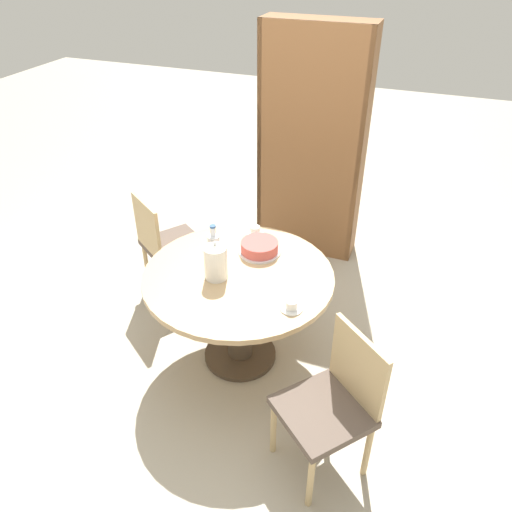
{
  "coord_description": "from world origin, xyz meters",
  "views": [
    {
      "loc": [
        0.98,
        -2.28,
        2.5
      ],
      "look_at": [
        0.0,
        0.31,
        0.64
      ],
      "focal_mm": 35.0,
      "sensor_mm": 36.0,
      "label": 1
    }
  ],
  "objects_px": {
    "water_bottle": "(214,250)",
    "cup_b": "(255,231)",
    "coffee_pot": "(216,261)",
    "cake_main": "(260,247)",
    "bookshelf": "(311,147)",
    "cup_a": "(292,306)",
    "chair_a": "(167,243)",
    "chair_b": "(333,402)"
  },
  "relations": [
    {
      "from": "chair_a",
      "to": "chair_b",
      "type": "relative_size",
      "value": 1.0
    },
    {
      "from": "coffee_pot",
      "to": "cup_b",
      "type": "height_order",
      "value": "coffee_pot"
    },
    {
      "from": "coffee_pot",
      "to": "cup_a",
      "type": "bearing_deg",
      "value": -13.96
    },
    {
      "from": "chair_a",
      "to": "cup_a",
      "type": "distance_m",
      "value": 1.41
    },
    {
      "from": "cake_main",
      "to": "cup_b",
      "type": "relative_size",
      "value": 2.18
    },
    {
      "from": "water_bottle",
      "to": "cup_b",
      "type": "xyz_separation_m",
      "value": [
        0.1,
        0.44,
        -0.09
      ]
    },
    {
      "from": "cup_a",
      "to": "cup_b",
      "type": "distance_m",
      "value": 0.82
    },
    {
      "from": "cup_a",
      "to": "cup_b",
      "type": "bearing_deg",
      "value": 125.03
    },
    {
      "from": "chair_b",
      "to": "cup_b",
      "type": "bearing_deg",
      "value": 168.83
    },
    {
      "from": "bookshelf",
      "to": "cake_main",
      "type": "relative_size",
      "value": 7.06
    },
    {
      "from": "bookshelf",
      "to": "cup_a",
      "type": "bearing_deg",
      "value": 102.54
    },
    {
      "from": "chair_b",
      "to": "bookshelf",
      "type": "distance_m",
      "value": 2.25
    },
    {
      "from": "chair_b",
      "to": "bookshelf",
      "type": "bearing_deg",
      "value": 149.6
    },
    {
      "from": "bookshelf",
      "to": "cup_b",
      "type": "xyz_separation_m",
      "value": [
        -0.09,
        -1.05,
        -0.24
      ]
    },
    {
      "from": "cup_b",
      "to": "bookshelf",
      "type": "bearing_deg",
      "value": 85.11
    },
    {
      "from": "chair_b",
      "to": "water_bottle",
      "type": "xyz_separation_m",
      "value": [
        -0.92,
        0.59,
        0.36
      ]
    },
    {
      "from": "cake_main",
      "to": "water_bottle",
      "type": "bearing_deg",
      "value": -132.26
    },
    {
      "from": "coffee_pot",
      "to": "bookshelf",
      "type": "bearing_deg",
      "value": 85.24
    },
    {
      "from": "chair_a",
      "to": "coffee_pot",
      "type": "relative_size",
      "value": 3.35
    },
    {
      "from": "water_bottle",
      "to": "cup_b",
      "type": "relative_size",
      "value": 2.32
    },
    {
      "from": "water_bottle",
      "to": "cake_main",
      "type": "distance_m",
      "value": 0.33
    },
    {
      "from": "water_bottle",
      "to": "bookshelf",
      "type": "bearing_deg",
      "value": 82.53
    },
    {
      "from": "coffee_pot",
      "to": "chair_b",
      "type": "bearing_deg",
      "value": -29.09
    },
    {
      "from": "chair_a",
      "to": "chair_b",
      "type": "bearing_deg",
      "value": -178.99
    },
    {
      "from": "bookshelf",
      "to": "cup_a",
      "type": "xyz_separation_m",
      "value": [
        0.38,
        -1.72,
        -0.24
      ]
    },
    {
      "from": "chair_a",
      "to": "coffee_pot",
      "type": "height_order",
      "value": "coffee_pot"
    },
    {
      "from": "bookshelf",
      "to": "cup_b",
      "type": "bearing_deg",
      "value": 85.11
    },
    {
      "from": "chair_b",
      "to": "coffee_pot",
      "type": "height_order",
      "value": "coffee_pot"
    },
    {
      "from": "bookshelf",
      "to": "chair_a",
      "type": "bearing_deg",
      "value": 51.77
    },
    {
      "from": "bookshelf",
      "to": "cup_a",
      "type": "relative_size",
      "value": 15.38
    },
    {
      "from": "coffee_pot",
      "to": "cup_a",
      "type": "height_order",
      "value": "coffee_pot"
    },
    {
      "from": "chair_a",
      "to": "cake_main",
      "type": "xyz_separation_m",
      "value": [
        0.84,
        -0.22,
        0.28
      ]
    },
    {
      "from": "chair_a",
      "to": "water_bottle",
      "type": "height_order",
      "value": "water_bottle"
    },
    {
      "from": "coffee_pot",
      "to": "cup_b",
      "type": "xyz_separation_m",
      "value": [
        0.04,
        0.55,
        -0.09
      ]
    },
    {
      "from": "coffee_pot",
      "to": "cake_main",
      "type": "bearing_deg",
      "value": 66.31
    },
    {
      "from": "chair_b",
      "to": "cup_b",
      "type": "xyz_separation_m",
      "value": [
        -0.81,
        1.02,
        0.27
      ]
    },
    {
      "from": "coffee_pot",
      "to": "cake_main",
      "type": "height_order",
      "value": "coffee_pot"
    },
    {
      "from": "chair_b",
      "to": "cake_main",
      "type": "relative_size",
      "value": 3.12
    },
    {
      "from": "bookshelf",
      "to": "cup_a",
      "type": "distance_m",
      "value": 1.78
    },
    {
      "from": "bookshelf",
      "to": "cake_main",
      "type": "distance_m",
      "value": 1.27
    },
    {
      "from": "bookshelf",
      "to": "water_bottle",
      "type": "distance_m",
      "value": 1.51
    },
    {
      "from": "cake_main",
      "to": "cup_a",
      "type": "xyz_separation_m",
      "value": [
        0.37,
        -0.47,
        -0.02
      ]
    }
  ]
}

